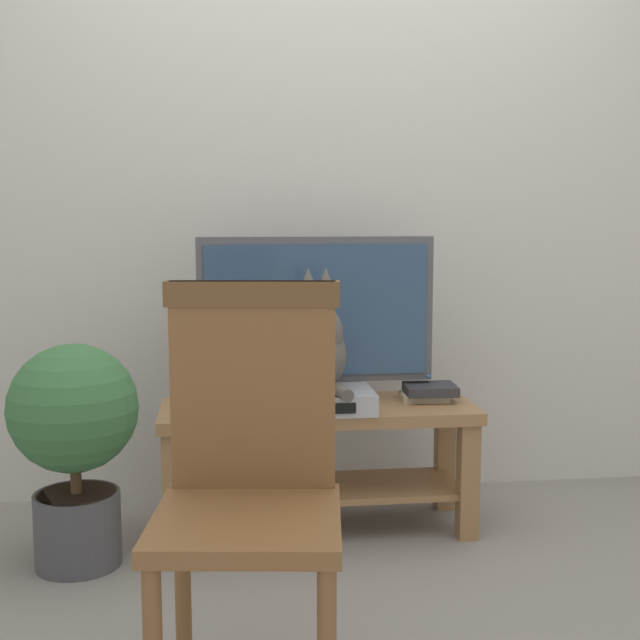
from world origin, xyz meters
TOP-DOWN VIEW (x-y plane):
  - ground_plane at (0.00, 0.00)m, footprint 12.00×12.00m
  - back_wall at (0.00, 0.95)m, footprint 7.00×0.12m
  - tv_stand at (-0.08, 0.45)m, footprint 1.14×0.41m
  - tv at (-0.08, 0.53)m, footprint 0.87×0.20m
  - media_box at (-0.09, 0.39)m, footprint 0.40×0.29m
  - cat at (-0.09, 0.37)m, footprint 0.22×0.37m
  - wooden_chair at (-0.37, -0.64)m, footprint 0.46×0.46m
  - book_stack at (0.34, 0.48)m, footprint 0.21×0.18m
  - potted_plant at (-0.90, 0.24)m, footprint 0.42×0.42m

SIDE VIEW (x-z plane):
  - ground_plane at x=0.00m, z-range 0.00..0.00m
  - tv_stand at x=-0.08m, z-range 0.09..0.56m
  - potted_plant at x=-0.90m, z-range 0.07..0.82m
  - book_stack at x=0.34m, z-range 0.47..0.53m
  - media_box at x=-0.09m, z-range 0.47..0.54m
  - wooden_chair at x=-0.37m, z-range 0.08..1.08m
  - cat at x=-0.09m, z-range 0.48..0.92m
  - tv at x=-0.08m, z-range 0.48..1.09m
  - back_wall at x=0.00m, z-range 0.00..2.80m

